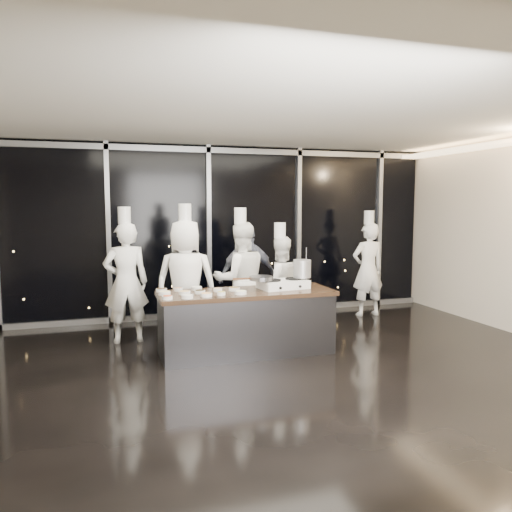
{
  "coord_description": "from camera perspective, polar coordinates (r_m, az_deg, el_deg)",
  "views": [
    {
      "loc": [
        -1.93,
        -5.74,
        2.12
      ],
      "look_at": [
        0.24,
        1.2,
        1.36
      ],
      "focal_mm": 35.0,
      "sensor_mm": 36.0,
      "label": 1
    }
  ],
  "objects": [
    {
      "name": "chef_side",
      "position": [
        9.67,
        12.67,
        -1.4
      ],
      "size": [
        0.65,
        0.43,
        1.99
      ],
      "rotation": [
        0.0,
        0.0,
        3.15
      ],
      "color": "white",
      "rests_on": "ground"
    },
    {
      "name": "chef_center",
      "position": [
        7.97,
        -1.79,
        -2.64
      ],
      "size": [
        0.89,
        0.7,
        2.06
      ],
      "rotation": [
        0.0,
        0.0,
        3.14
      ],
      "color": "white",
      "rests_on": "ground"
    },
    {
      "name": "squeeze_bottle",
      "position": [
        7.11,
        -10.76,
        -3.1
      ],
      "size": [
        0.06,
        0.06,
        0.23
      ],
      "color": "silver",
      "rests_on": "demo_counter"
    },
    {
      "name": "room_shell",
      "position": [
        6.11,
        2.84,
        7.16
      ],
      "size": [
        9.02,
        7.02,
        3.21
      ],
      "color": "beige",
      "rests_on": "ground"
    },
    {
      "name": "stock_pot",
      "position": [
        7.36,
        5.29,
        -1.45
      ],
      "size": [
        0.29,
        0.29,
        0.26
      ],
      "primitive_type": "cylinder",
      "rotation": [
        0.0,
        0.0,
        0.13
      ],
      "color": "#B6B6B8",
      "rests_on": "stove"
    },
    {
      "name": "chef_right",
      "position": [
        8.22,
        2.72,
        -3.22
      ],
      "size": [
        0.77,
        0.6,
        1.82
      ],
      "rotation": [
        0.0,
        0.0,
        3.15
      ],
      "color": "white",
      "rests_on": "ground"
    },
    {
      "name": "chef_left",
      "position": [
        7.64,
        -8.01,
        -2.83
      ],
      "size": [
        1.05,
        0.83,
        2.12
      ],
      "rotation": [
        0.0,
        0.0,
        2.87
      ],
      "color": "white",
      "rests_on": "ground"
    },
    {
      "name": "stove",
      "position": [
        7.23,
        3.12,
        -3.21
      ],
      "size": [
        0.73,
        0.5,
        0.14
      ],
      "rotation": [
        0.0,
        0.0,
        0.13
      ],
      "color": "white",
      "rests_on": "demo_counter"
    },
    {
      "name": "chef_far_left",
      "position": [
        7.86,
        -14.63,
        -2.83
      ],
      "size": [
        0.69,
        0.47,
        2.08
      ],
      "rotation": [
        0.0,
        0.0,
        3.18
      ],
      "color": "white",
      "rests_on": "ground"
    },
    {
      "name": "frying_pan",
      "position": [
        7.07,
        0.53,
        -2.56
      ],
      "size": [
        0.6,
        0.38,
        0.06
      ],
      "rotation": [
        0.0,
        0.0,
        0.13
      ],
      "color": "slate",
      "rests_on": "stove"
    },
    {
      "name": "demo_counter",
      "position": [
        7.11,
        -1.1,
        -7.57
      ],
      "size": [
        2.46,
        0.86,
        0.9
      ],
      "color": "#333338",
      "rests_on": "ground"
    },
    {
      "name": "window_wall",
      "position": [
        9.38,
        -5.44,
        2.78
      ],
      "size": [
        8.9,
        0.11,
        3.2
      ],
      "color": "black",
      "rests_on": "ground"
    },
    {
      "name": "prep_bowls",
      "position": [
        6.84,
        -6.77,
        -4.11
      ],
      "size": [
        1.16,
        0.75,
        0.05
      ],
      "color": "white",
      "rests_on": "demo_counter"
    },
    {
      "name": "ground",
      "position": [
        6.41,
        1.22,
        -13.32
      ],
      "size": [
        9.0,
        9.0,
        0.0
      ],
      "primitive_type": "plane",
      "color": "black",
      "rests_on": "ground"
    },
    {
      "name": "guest",
      "position": [
        8.37,
        -0.96,
        -2.37
      ],
      "size": [
        1.13,
        0.66,
        1.8
      ],
      "rotation": [
        0.0,
        0.0,
        3.36
      ],
      "color": "#16203E",
      "rests_on": "ground"
    }
  ]
}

